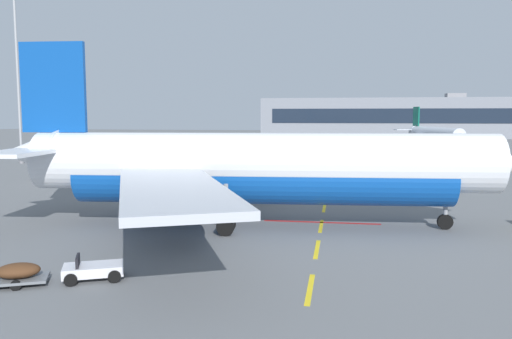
% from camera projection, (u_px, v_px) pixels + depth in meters
% --- Properties ---
extents(apron_paint_markings, '(8.00, 95.41, 0.01)m').
position_uv_depth(apron_paint_markings, '(327.00, 191.00, 49.90)').
color(apron_paint_markings, yellow).
rests_on(apron_paint_markings, ground).
extents(airliner_foreground, '(34.82, 34.52, 12.20)m').
position_uv_depth(airliner_foreground, '(253.00, 167.00, 33.54)').
color(airliner_foreground, white).
rests_on(airliner_foreground, ground).
extents(airliner_mid_left, '(25.97, 26.63, 9.43)m').
position_uv_depth(airliner_mid_left, '(434.00, 135.00, 113.45)').
color(airliner_mid_left, silver).
rests_on(airliner_mid_left, ground).
extents(catering_truck, '(7.35, 5.21, 3.14)m').
position_uv_depth(catering_truck, '(70.00, 167.00, 56.17)').
color(catering_truck, black).
rests_on(catering_truck, ground).
extents(apron_light_mast_near, '(1.80, 1.80, 25.93)m').
position_uv_depth(apron_light_mast_near, '(17.00, 57.00, 76.57)').
color(apron_light_mast_near, slate).
rests_on(apron_light_mast_near, ground).
extents(terminal_satellite, '(98.90, 21.60, 14.68)m').
position_uv_depth(terminal_satellite, '(409.00, 118.00, 173.32)').
color(terminal_satellite, gray).
rests_on(terminal_satellite, ground).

